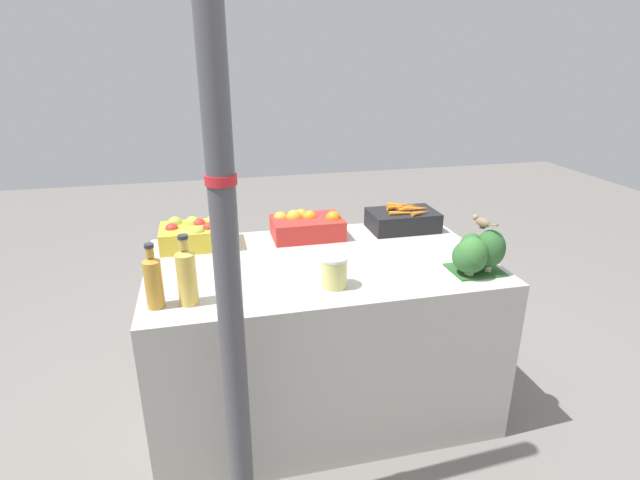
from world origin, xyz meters
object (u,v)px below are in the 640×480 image
apple_crate (199,233)px  carrot_crate (403,219)px  broccoli_pile (475,254)px  support_pole (222,196)px  pickle_jar (334,272)px  sparrow_bird (482,222)px  orange_crate (306,226)px  juice_bottle_golden (187,275)px  juice_bottle_amber (153,281)px

apple_crate → carrot_crate: size_ratio=1.00×
broccoli_pile → apple_crate: bearing=151.7°
support_pole → pickle_jar: 0.72m
apple_crate → pickle_jar: size_ratio=2.72×
support_pole → sparrow_bird: support_pole is taller
pickle_jar → sparrow_bird: 0.68m
apple_crate → orange_crate: orange_crate is taller
apple_crate → orange_crate: (0.54, -0.00, -0.00)m
orange_crate → juice_bottle_golden: bearing=-133.6°
apple_crate → juice_bottle_amber: 0.64m
carrot_crate → juice_bottle_amber: size_ratio=1.41×
carrot_crate → pickle_jar: 0.81m
juice_bottle_golden → apple_crate: bearing=85.9°
carrot_crate → pickle_jar: bearing=-132.2°
apple_crate → orange_crate: size_ratio=1.00×
broccoli_pile → juice_bottle_amber: (-1.32, 0.00, 0.02)m
carrot_crate → juice_bottle_amber: bearing=-153.7°
support_pole → juice_bottle_golden: (-0.14, 0.34, -0.39)m
orange_crate → juice_bottle_golden: size_ratio=1.29×
orange_crate → juice_bottle_amber: size_ratio=1.41×
juice_bottle_golden → pickle_jar: juice_bottle_golden is taller
support_pole → juice_bottle_golden: 0.54m
pickle_jar → sparrow_bird: sparrow_bird is taller
juice_bottle_golden → sparrow_bird: juice_bottle_golden is taller
carrot_crate → support_pole: bearing=-135.9°
carrot_crate → sparrow_bird: size_ratio=2.74×
support_pole → orange_crate: bearing=64.9°
juice_bottle_amber → juice_bottle_golden: bearing=0.0°
broccoli_pile → juice_bottle_amber: size_ratio=0.94×
orange_crate → juice_bottle_amber: juice_bottle_amber is taller
pickle_jar → sparrow_bird: size_ratio=1.01×
support_pole → apple_crate: (-0.10, 0.96, -0.45)m
apple_crate → juice_bottle_amber: juice_bottle_amber is taller
apple_crate → juice_bottle_golden: juice_bottle_golden is taller
orange_crate → sparrow_bird: sparrow_bird is taller
apple_crate → sparrow_bird: 1.34m
support_pole → juice_bottle_amber: 0.59m
sparrow_bird → apple_crate: bearing=43.7°
apple_crate → juice_bottle_amber: size_ratio=1.41×
broccoli_pile → juice_bottle_golden: 1.20m
sparrow_bird → pickle_jar: bearing=71.5°
pickle_jar → apple_crate: bearing=131.4°
apple_crate → juice_bottle_golden: size_ratio=1.29×
support_pole → pickle_jar: (0.44, 0.35, -0.44)m
orange_crate → broccoli_pile: broccoli_pile is taller
support_pole → juice_bottle_amber: size_ratio=10.18×
carrot_crate → sparrow_bird: bearing=-78.9°
juice_bottle_amber → pickle_jar: bearing=1.1°
carrot_crate → pickle_jar: carrot_crate is taller
juice_bottle_amber → apple_crate: bearing=75.0°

